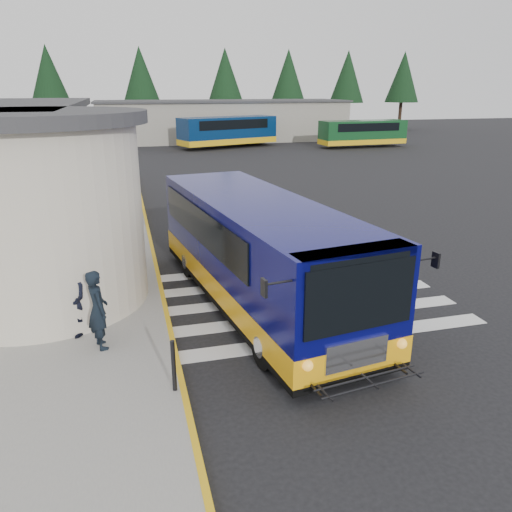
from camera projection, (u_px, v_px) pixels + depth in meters
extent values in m
plane|color=black|center=(303.00, 285.00, 14.51)|extent=(140.00, 140.00, 0.00)
cube|color=yellow|center=(153.00, 252.00, 17.16)|extent=(0.12, 34.00, 0.16)
cylinder|color=beige|center=(36.00, 216.00, 12.50)|extent=(5.20, 5.20, 4.50)
cylinder|color=#38383A|center=(22.00, 117.00, 11.73)|extent=(5.80, 5.80, 0.30)
cube|color=black|center=(77.00, 217.00, 17.11)|extent=(0.08, 1.20, 2.20)
cube|color=#38383A|center=(87.00, 179.00, 16.81)|extent=(1.20, 1.80, 0.12)
cube|color=silver|center=(331.00, 338.00, 11.45)|extent=(8.00, 0.55, 0.01)
cube|color=silver|center=(312.00, 316.00, 12.55)|extent=(8.00, 0.55, 0.01)
cube|color=silver|center=(296.00, 298.00, 13.65)|extent=(8.00, 0.55, 0.01)
cube|color=silver|center=(283.00, 282.00, 14.75)|extent=(8.00, 0.55, 0.01)
cube|color=silver|center=(271.00, 268.00, 15.85)|extent=(8.00, 0.55, 0.01)
cube|color=gray|center=(223.00, 121.00, 53.78)|extent=(26.00, 8.00, 4.00)
cube|color=#38383A|center=(222.00, 101.00, 53.11)|extent=(26.40, 8.40, 0.20)
cylinder|color=black|center=(54.00, 121.00, 56.80)|extent=(0.44, 0.44, 3.60)
cone|color=black|center=(48.00, 75.00, 55.19)|extent=(4.40, 4.40, 6.40)
cylinder|color=black|center=(144.00, 120.00, 59.22)|extent=(0.44, 0.44, 3.60)
cone|color=black|center=(140.00, 75.00, 57.62)|extent=(4.40, 4.40, 6.40)
cylinder|color=black|center=(226.00, 119.00, 61.65)|extent=(0.44, 0.44, 3.60)
cone|color=black|center=(225.00, 76.00, 60.05)|extent=(4.40, 4.40, 6.40)
cylinder|color=black|center=(287.00, 118.00, 63.60)|extent=(0.44, 0.44, 3.60)
cone|color=black|center=(288.00, 76.00, 61.99)|extent=(4.40, 4.40, 6.40)
cylinder|color=black|center=(345.00, 117.00, 65.54)|extent=(0.44, 0.44, 3.60)
cone|color=black|center=(348.00, 77.00, 63.94)|extent=(4.40, 4.40, 6.40)
cylinder|color=black|center=(400.00, 116.00, 67.48)|extent=(0.44, 0.44, 3.60)
cone|color=black|center=(403.00, 77.00, 65.88)|extent=(4.40, 4.40, 6.40)
cube|color=#070852|center=(258.00, 246.00, 12.83)|extent=(3.79, 9.38, 2.38)
cube|color=#FFAE10|center=(258.00, 279.00, 13.12)|extent=(3.83, 9.41, 0.57)
cube|color=black|center=(258.00, 290.00, 13.23)|extent=(3.81, 9.40, 0.22)
cube|color=black|center=(360.00, 298.00, 8.72)|extent=(2.21, 0.37, 1.27)
cube|color=silver|center=(357.00, 354.00, 9.07)|extent=(1.31, 0.25, 0.56)
cube|color=black|center=(200.00, 225.00, 12.91)|extent=(0.98, 6.62, 0.91)
cube|color=black|center=(289.00, 216.00, 13.86)|extent=(0.98, 6.62, 0.91)
cylinder|color=black|center=(266.00, 346.00, 10.13)|extent=(0.44, 1.01, 0.97)
cylinder|color=black|center=(358.00, 326.00, 10.95)|extent=(0.44, 1.01, 0.97)
cylinder|color=black|center=(190.00, 261.00, 15.07)|extent=(0.44, 1.01, 0.97)
cylinder|color=black|center=(257.00, 252.00, 15.90)|extent=(0.44, 1.01, 0.97)
cube|color=black|center=(264.00, 288.00, 8.09)|extent=(0.08, 0.19, 0.30)
cube|color=black|center=(436.00, 260.00, 9.40)|extent=(0.08, 0.19, 0.30)
imported|color=black|center=(98.00, 310.00, 10.50)|extent=(0.59, 0.74, 1.75)
imported|color=black|center=(70.00, 300.00, 11.02)|extent=(0.92, 1.02, 1.72)
cylinder|color=black|center=(174.00, 366.00, 9.07)|extent=(0.08, 0.08, 1.01)
cube|color=#06224C|center=(228.00, 130.00, 47.40)|extent=(9.83, 5.54, 2.42)
cube|color=yellow|center=(228.00, 141.00, 47.71)|extent=(9.87, 5.58, 0.53)
cube|color=black|center=(228.00, 124.00, 47.21)|extent=(7.85, 4.91, 0.84)
cube|color=#11421E|center=(363.00, 132.00, 47.75)|extent=(8.46, 2.80, 2.13)
cube|color=yellow|center=(362.00, 141.00, 48.03)|extent=(8.49, 2.83, 0.46)
cube|color=black|center=(363.00, 126.00, 47.59)|extent=(6.61, 2.74, 0.74)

